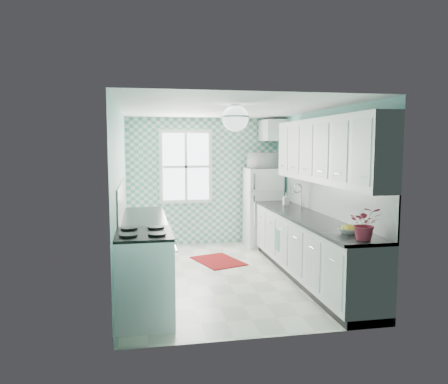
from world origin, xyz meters
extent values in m
cube|color=#EDE6CD|center=(0.00, 0.00, -0.01)|extent=(3.00, 4.40, 0.02)
cube|color=white|center=(0.00, 0.00, 2.51)|extent=(3.00, 4.40, 0.02)
cube|color=#74BCB0|center=(0.00, 2.21, 1.25)|extent=(3.00, 0.02, 2.50)
cube|color=#74BCB0|center=(0.00, -2.21, 1.25)|extent=(3.00, 0.02, 2.50)
cube|color=#74BCB0|center=(-1.51, 0.00, 1.25)|extent=(0.02, 4.40, 2.50)
cube|color=#74BCB0|center=(1.51, 0.00, 1.25)|extent=(0.02, 4.40, 2.50)
cube|color=#5BA790|center=(0.00, 2.19, 1.25)|extent=(3.00, 0.01, 2.50)
cube|color=white|center=(-0.35, 2.17, 1.55)|extent=(1.04, 0.05, 1.44)
cube|color=white|center=(-0.35, 2.15, 1.55)|extent=(0.90, 0.02, 1.30)
cube|color=white|center=(1.49, -0.40, 1.20)|extent=(0.02, 3.60, 0.51)
cube|color=white|center=(-1.49, -0.07, 1.20)|extent=(0.02, 2.15, 0.51)
cube|color=silver|center=(1.33, -0.60, 1.90)|extent=(0.33, 3.20, 0.90)
cube|color=silver|center=(1.30, 1.83, 2.25)|extent=(0.40, 0.74, 0.40)
cylinder|color=silver|center=(0.00, -0.80, 2.48)|extent=(0.14, 0.14, 0.04)
cylinder|color=silver|center=(0.00, -0.80, 2.41)|extent=(0.02, 0.02, 0.12)
sphere|color=white|center=(0.00, -0.80, 2.32)|extent=(0.34, 0.34, 0.34)
cube|color=white|center=(1.20, -0.40, 0.45)|extent=(0.60, 3.60, 0.90)
cube|color=black|center=(1.19, -0.40, 0.92)|extent=(0.63, 3.60, 0.04)
cube|color=white|center=(-1.20, -0.07, 0.45)|extent=(0.60, 2.15, 0.90)
cube|color=black|center=(-1.19, -0.07, 0.92)|extent=(0.63, 2.15, 0.04)
cube|color=white|center=(1.11, 1.80, 0.76)|extent=(0.66, 0.63, 1.53)
cube|color=silver|center=(1.11, 1.48, 1.11)|extent=(0.65, 0.01, 0.02)
cube|color=silver|center=(0.85, 1.46, 1.30)|extent=(0.03, 0.03, 0.30)
cube|color=silver|center=(0.85, 1.46, 0.76)|extent=(0.03, 0.03, 0.54)
cube|color=white|center=(-1.20, -1.49, 0.51)|extent=(0.65, 0.83, 0.98)
cube|color=black|center=(-1.20, -1.49, 1.00)|extent=(0.65, 0.83, 0.03)
cube|color=black|center=(-0.87, -1.49, 0.57)|extent=(0.01, 0.54, 0.33)
cube|color=silver|center=(1.20, 0.40, 0.92)|extent=(0.48, 0.41, 0.12)
cylinder|color=silver|center=(1.37, 0.40, 1.12)|extent=(0.02, 0.02, 0.30)
torus|color=silver|center=(1.31, 0.40, 1.31)|extent=(0.16, 0.02, 0.16)
cube|color=maroon|center=(0.05, 0.79, 0.01)|extent=(0.91, 1.08, 0.01)
cube|color=#6BB3B1|center=(0.89, 0.15, 0.48)|extent=(0.02, 0.22, 0.33)
imported|color=white|center=(1.20, -1.65, 0.97)|extent=(0.30, 0.30, 0.07)
imported|color=#AA0D18|center=(1.20, -2.02, 1.13)|extent=(0.42, 0.40, 0.37)
imported|color=#A7BECA|center=(1.25, 0.81, 1.04)|extent=(0.10, 0.10, 0.21)
imported|color=white|center=(1.11, 1.80, 1.68)|extent=(0.56, 0.40, 0.30)
camera|label=1|loc=(-1.19, -6.36, 1.99)|focal=35.00mm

